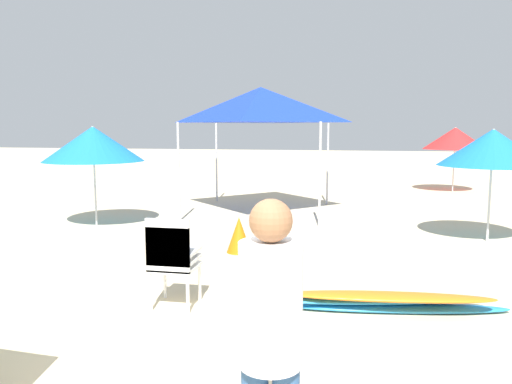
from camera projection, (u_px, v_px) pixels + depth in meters
The scene contains 8 objects.
stacked_plastic_chairs at pixel (172, 255), 5.39m from camera, with size 0.48×0.48×1.02m.
surfboard_pile at pixel (389, 301), 5.34m from camera, with size 2.59×0.80×0.24m.
lifeguard_near_left at pixel (270, 337), 2.48m from camera, with size 0.32×0.32×1.63m.
popup_canopy at pixel (261, 105), 11.38m from camera, with size 2.99×2.99×2.88m.
beach_umbrella_left at pixel (455, 138), 15.19m from camera, with size 1.89×1.89×1.97m.
beach_umbrella_mid at pixel (493, 147), 8.50m from camera, with size 1.81×1.81×1.95m.
beach_umbrella_far at pixel (93, 144), 9.88m from camera, with size 1.98×1.98×1.99m.
traffic_cone_far at pixel (239, 235), 7.89m from camera, with size 0.40×0.40×0.57m, color orange.
Camera 1 is at (1.50, -3.25, 1.97)m, focal length 34.96 mm.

